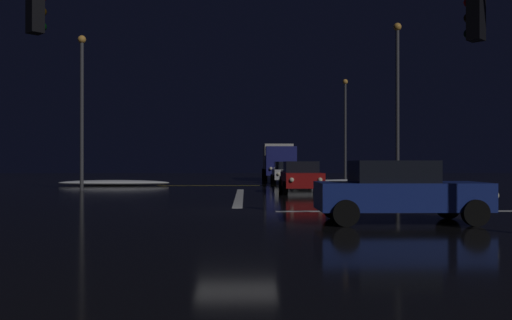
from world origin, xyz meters
TOP-DOWN VIEW (x-y plane):
  - ground at (0.00, 0.00)m, footprint 120.00×120.00m
  - stop_line_north at (0.00, 7.53)m, footprint 0.35×12.83m
  - centre_line_ns at (0.00, 19.13)m, footprint 22.00×0.15m
  - crosswalk_bar_east at (7.63, 0.00)m, footprint 12.83×0.40m
  - snow_bank_left_curb at (-8.33, 19.26)m, footprint 7.23×1.50m
  - snow_bank_right_curb at (8.33, 18.61)m, footprint 9.96×1.50m
  - sedan_red at (3.03, 10.21)m, footprint 2.02×4.33m
  - sedan_silver at (3.47, 16.84)m, footprint 2.02×4.33m
  - sedan_white at (3.15, 22.57)m, footprint 2.02×4.33m
  - box_truck at (3.09, 30.38)m, footprint 2.68×8.28m
  - sedan_blue_crossing at (4.17, -3.21)m, footprint 4.33×2.02m
  - streetlamp_right_far at (8.63, 29.13)m, footprint 0.44×0.44m
  - streetlamp_left_near at (-8.63, 13.13)m, footprint 0.44×0.44m
  - streetlamp_right_near at (8.63, 13.13)m, footprint 0.44×0.44m

SIDE VIEW (x-z plane):
  - ground at x=0.00m, z-range -0.10..0.00m
  - stop_line_north at x=0.00m, z-range 0.00..0.01m
  - centre_line_ns at x=0.00m, z-range 0.00..0.01m
  - crosswalk_bar_east at x=7.63m, z-range 0.00..0.01m
  - snow_bank_left_curb at x=-8.33m, z-range 0.00..0.36m
  - snow_bank_right_curb at x=8.33m, z-range 0.00..0.44m
  - sedan_red at x=3.03m, z-range 0.02..1.59m
  - sedan_silver at x=3.47m, z-range 0.02..1.59m
  - sedan_white at x=3.15m, z-range 0.02..1.59m
  - sedan_blue_crossing at x=4.17m, z-range 0.02..1.59m
  - box_truck at x=3.09m, z-range 0.17..3.25m
  - streetlamp_left_near at x=-8.63m, z-range 0.68..9.11m
  - streetlamp_right_far at x=8.63m, z-range 0.68..9.17m
  - streetlamp_right_near at x=8.63m, z-range 0.69..9.88m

